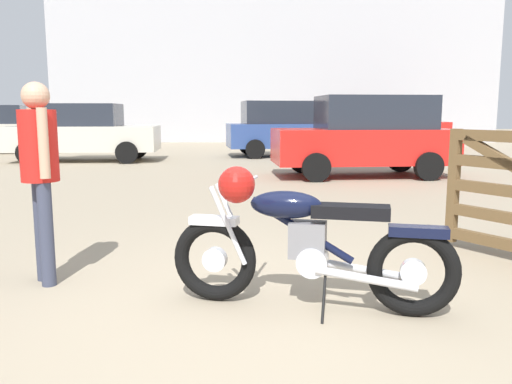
{
  "coord_description": "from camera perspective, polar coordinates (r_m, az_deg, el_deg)",
  "views": [
    {
      "loc": [
        -0.38,
        -3.47,
        1.42
      ],
      "look_at": [
        0.04,
        1.18,
        0.7
      ],
      "focal_mm": 36.56,
      "sensor_mm": 36.0,
      "label": 1
    }
  ],
  "objects": [
    {
      "name": "red_hatchback_near",
      "position": [
        17.07,
        3.23,
        7.0
      ],
      "size": [
        3.99,
        2.0,
        1.78
      ],
      "rotation": [
        0.0,
        0.0,
        0.06
      ],
      "color": "black",
      "rests_on": "ground_plane"
    },
    {
      "name": "vintage_motorcycle",
      "position": [
        3.77,
        5.1,
        -5.55
      ],
      "size": [
        2.01,
        0.81,
        1.07
      ],
      "rotation": [
        0.0,
        0.0,
        2.83
      ],
      "color": "black",
      "rests_on": "ground_plane"
    },
    {
      "name": "ground_plane",
      "position": [
        3.76,
        1.04,
        -13.41
      ],
      "size": [
        80.0,
        80.0,
        0.0
      ],
      "primitive_type": "plane",
      "color": "gray"
    },
    {
      "name": "bystander",
      "position": [
        4.59,
        -22.6,
        3.06
      ],
      "size": [
        0.3,
        0.41,
        1.66
      ],
      "rotation": [
        0.0,
        0.0,
        0.49
      ],
      "color": "#383D51",
      "rests_on": "ground_plane"
    },
    {
      "name": "industrial_building",
      "position": [
        31.96,
        1.59,
        13.67
      ],
      "size": [
        22.82,
        15.9,
        8.36
      ],
      "rotation": [
        0.0,
        0.0,
        -0.1
      ],
      "color": "#B2B2B7",
      "rests_on": "ground_plane"
    },
    {
      "name": "blue_hatchback_right",
      "position": [
        21.39,
        14.82,
        7.07
      ],
      "size": [
        4.12,
        2.31,
        1.78
      ],
      "rotation": [
        0.0,
        0.0,
        -0.17
      ],
      "color": "black",
      "rests_on": "ground_plane"
    },
    {
      "name": "dark_sedan_left",
      "position": [
        16.11,
        -18.23,
        6.2
      ],
      "size": [
        4.25,
        2.02,
        1.67
      ],
      "rotation": [
        0.0,
        0.0,
        3.11
      ],
      "color": "black",
      "rests_on": "ground_plane"
    },
    {
      "name": "white_estate_far",
      "position": [
        11.85,
        11.96,
        6.09
      ],
      "size": [
        3.9,
        1.84,
        1.78
      ],
      "rotation": [
        0.0,
        0.0,
        3.14
      ],
      "color": "black",
      "rests_on": "ground_plane"
    }
  ]
}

